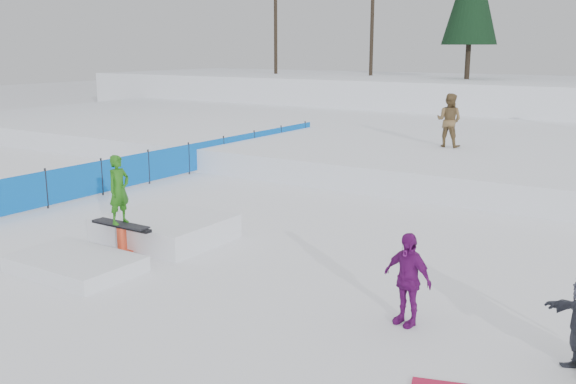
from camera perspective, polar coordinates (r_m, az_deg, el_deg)
The scene contains 7 objects.
ground at distance 13.26m, azimuth -6.56°, elevation -5.99°, with size 120.00×120.00×0.00m, color white.
snow_berm at distance 40.58m, azimuth 21.57°, elevation 7.56°, with size 60.00×14.00×2.40m, color white.
snow_midrise at distance 27.16m, azimuth 15.38°, elevation 4.15°, with size 50.00×18.00×0.80m, color white.
safety_fence at distance 22.12m, azimuth -8.80°, elevation 2.98°, with size 0.05×16.00×1.10m.
walker_olive at distance 23.32m, azimuth 14.12°, elevation 6.20°, with size 0.91×0.71×1.88m, color brown.
spectator_purple at distance 10.17m, azimuth 10.55°, elevation -7.59°, with size 0.87×0.36×1.48m, color #6A126B.
jib_rail_feature at distance 14.18m, azimuth -12.83°, elevation -3.70°, with size 2.60×4.40×2.11m.
Camera 1 is at (8.04, -9.66, 4.23)m, focal length 40.00 mm.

